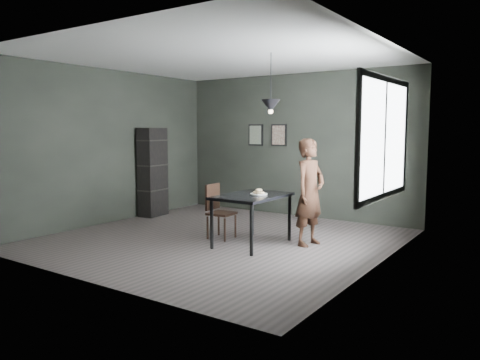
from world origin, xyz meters
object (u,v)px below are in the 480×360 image
Objects in this scene: woman at (310,192)px; shelf_unit at (153,172)px; pendant_lamp at (271,106)px; cafe_table at (252,200)px; wood_chair at (217,207)px; white_plate at (259,194)px.

shelf_unit reaches higher than woman.
pendant_lamp is (-0.47, -0.36, 1.26)m from woman.
cafe_table is 1.41m from pendant_lamp.
wood_chair is at bearing 115.86° from woman.
shelf_unit is (-3.01, 0.85, 0.12)m from white_plate.
wood_chair is at bearing 175.42° from cafe_table.
cafe_table is 0.76× the size of woman.
pendant_lamp reaches higher than shelf_unit.
cafe_table is at bearing 132.48° from woman.
pendant_lamp is at bearing 21.80° from cafe_table.
woman is 1.49m from wood_chair.
wood_chair is 1.82m from pendant_lamp.
cafe_table is 0.69× the size of shelf_unit.
wood_chair is at bearing 179.19° from white_plate.
woman is (0.72, 0.46, 0.12)m from cafe_table.
white_plate is at bearing 133.41° from woman.
shelf_unit is at bearing 164.32° from white_plate.
cafe_table is 1.40× the size of wood_chair.
shelf_unit is 2.02× the size of pendant_lamp.
shelf_unit is 3.47m from pendant_lamp.
wood_chair is (-1.40, -0.41, -0.30)m from woman.
cafe_table is 5.22× the size of white_plate.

